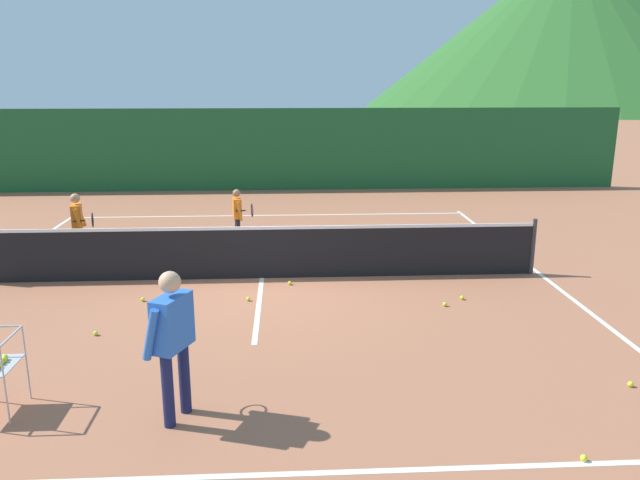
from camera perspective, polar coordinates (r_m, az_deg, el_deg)
ground_plane at (r=11.46m, az=-5.35°, el=-3.50°), size 120.00×120.00×0.00m
line_baseline_near at (r=6.17m, az=-7.41°, el=-20.63°), size 10.38×0.08×0.01m
line_baseline_far at (r=16.67m, az=-4.70°, el=2.28°), size 10.38×0.08×0.01m
line_sideline_east at (r=12.39m, az=19.43°, el=-2.89°), size 0.08×11.25×0.01m
line_service_center at (r=11.46m, az=-5.35°, el=-3.48°), size 0.08×5.91×0.01m
tennis_net at (r=11.32m, az=-5.41°, el=-1.09°), size 10.14×0.08×1.05m
instructor at (r=6.70m, az=-13.37°, el=-8.22°), size 0.50×0.83×1.66m
student_0 at (r=13.14m, az=-21.31°, el=1.63°), size 0.53×0.60×1.38m
student_1 at (r=13.59m, az=-7.54°, el=2.58°), size 0.48×0.56×1.24m
tennis_ball_0 at (r=6.78m, az=23.02°, el=-17.92°), size 0.07×0.07×0.07m
tennis_ball_1 at (r=10.33m, az=-6.59°, el=-5.39°), size 0.07×0.07×0.07m
tennis_ball_2 at (r=10.65m, az=-15.93°, el=-5.26°), size 0.07×0.07×0.07m
tennis_ball_4 at (r=9.50m, az=-19.88°, el=-8.04°), size 0.07×0.07×0.07m
tennis_ball_5 at (r=11.05m, az=-2.78°, el=-3.96°), size 0.07×0.07×0.07m
tennis_ball_6 at (r=10.23m, az=11.38°, el=-5.80°), size 0.07×0.07×0.07m
tennis_ball_7 at (r=10.59m, az=12.90°, el=-5.18°), size 0.07×0.07×0.07m
tennis_ball_8 at (r=8.42m, az=26.58°, el=-11.73°), size 0.07×0.07×0.07m
windscreen_fence at (r=20.34m, az=-4.50°, el=8.26°), size 22.84×0.08×2.63m
hill_0 at (r=85.00m, az=21.72°, el=17.72°), size 48.47×48.47×19.22m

